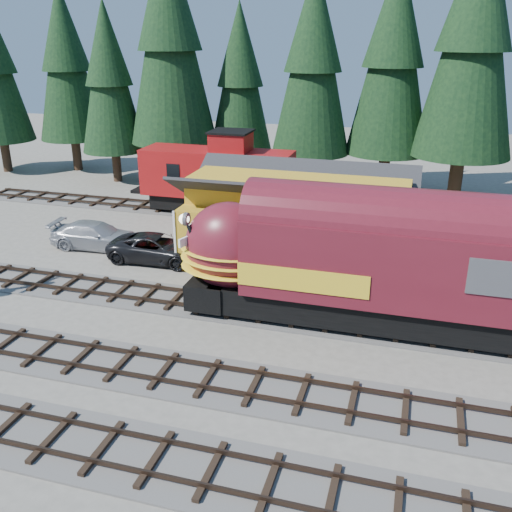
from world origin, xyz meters
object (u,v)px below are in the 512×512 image
(locomotive, at_px, (370,268))
(caboose, at_px, (218,177))
(depot, at_px, (297,212))
(pickup_truck_b, at_px, (96,235))
(pickup_truck_a, at_px, (158,248))

(locomotive, height_order, caboose, caboose)
(depot, relative_size, pickup_truck_b, 2.35)
(depot, distance_m, locomotive, 7.97)
(depot, xyz_separation_m, pickup_truck_a, (-7.56, -2.02, -2.19))
(locomotive, relative_size, pickup_truck_b, 3.27)
(depot, relative_size, pickup_truck_a, 2.29)
(locomotive, bearing_deg, caboose, 130.39)
(locomotive, distance_m, pickup_truck_b, 17.63)
(caboose, relative_size, pickup_truck_a, 1.89)
(pickup_truck_a, bearing_deg, pickup_truck_b, 76.92)
(pickup_truck_a, height_order, pickup_truck_b, pickup_truck_b)
(depot, distance_m, pickup_truck_a, 8.12)
(locomotive, relative_size, caboose, 1.69)
(caboose, xyz_separation_m, pickup_truck_a, (-0.26, -9.52, -1.94))
(pickup_truck_b, bearing_deg, pickup_truck_a, -105.50)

